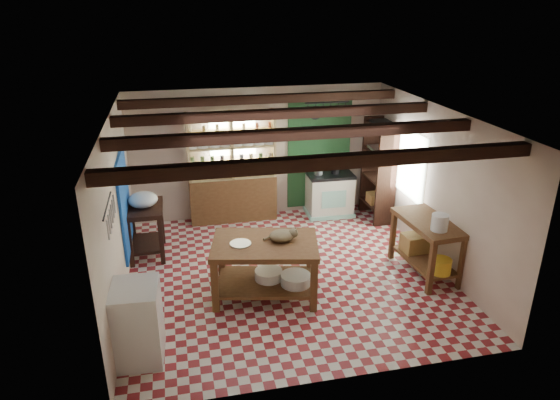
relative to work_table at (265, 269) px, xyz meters
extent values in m
cube|color=maroon|center=(0.45, 0.53, -0.44)|extent=(5.00, 5.00, 0.02)
cube|color=#404044|center=(0.45, 0.53, 2.17)|extent=(5.00, 5.00, 0.02)
cube|color=beige|center=(0.45, 3.03, 0.87)|extent=(5.00, 0.04, 2.60)
cube|color=beige|center=(0.45, -1.97, 0.87)|extent=(5.00, 0.04, 2.60)
cube|color=beige|center=(-2.05, 0.53, 0.87)|extent=(0.04, 5.00, 2.60)
cube|color=beige|center=(2.95, 0.53, 0.87)|extent=(0.04, 5.00, 2.60)
cube|color=black|center=(0.45, 0.53, 2.05)|extent=(5.00, 3.80, 0.15)
cube|color=#174FAF|center=(-2.02, 1.43, 0.67)|extent=(0.04, 1.40, 1.60)
cube|color=#1B4521|center=(1.70, 3.00, 0.82)|extent=(1.30, 0.04, 2.30)
cube|color=silver|center=(-0.05, 3.01, 1.27)|extent=(0.90, 0.02, 0.80)
cube|color=silver|center=(2.93, 1.53, 0.97)|extent=(0.02, 1.30, 1.20)
cube|color=black|center=(-1.99, -0.67, 1.35)|extent=(0.06, 0.90, 0.28)
cube|color=black|center=(1.70, 2.58, 1.75)|extent=(0.86, 0.12, 0.36)
cube|color=tan|center=(-0.10, 2.84, 0.67)|extent=(1.70, 0.34, 2.20)
cube|color=black|center=(2.73, 2.33, 0.57)|extent=(0.40, 0.86, 2.00)
cube|color=brown|center=(0.00, 0.00, 0.00)|extent=(1.70, 1.31, 0.86)
cube|color=beige|center=(1.85, 2.68, 0.01)|extent=(0.92, 0.63, 0.89)
cube|color=black|center=(-1.75, 1.67, 0.02)|extent=(0.62, 0.90, 0.91)
cube|color=silver|center=(-1.77, -1.06, 0.06)|extent=(0.59, 0.69, 0.99)
cube|color=brown|center=(2.63, 0.07, 0.03)|extent=(0.74, 1.34, 0.93)
ellipsoid|color=olive|center=(0.25, 0.00, 0.52)|extent=(0.39, 0.30, 0.17)
cylinder|color=#A6A6AE|center=(-0.35, 0.02, 0.44)|extent=(0.37, 0.37, 0.02)
cylinder|color=silver|center=(0.06, 0.04, -0.13)|extent=(0.49, 0.49, 0.14)
cylinder|color=silver|center=(0.42, -0.19, -0.13)|extent=(0.53, 0.53, 0.16)
cylinder|color=#A6A6AE|center=(1.60, 2.68, 0.56)|extent=(0.18, 0.18, 0.21)
cylinder|color=black|center=(1.95, 2.67, 0.56)|extent=(0.18, 0.18, 0.22)
ellipsoid|color=silver|center=(-1.75, 1.67, 0.60)|extent=(0.49, 0.49, 0.25)
cylinder|color=silver|center=(2.60, -0.28, 0.62)|extent=(0.27, 0.27, 0.25)
cube|color=#A98044|center=(2.61, 0.37, -0.04)|extent=(0.44, 0.36, 0.29)
cylinder|color=gold|center=(2.66, -0.37, -0.07)|extent=(0.34, 0.34, 0.23)
camera|label=1|loc=(-1.17, -6.36, 3.71)|focal=32.00mm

